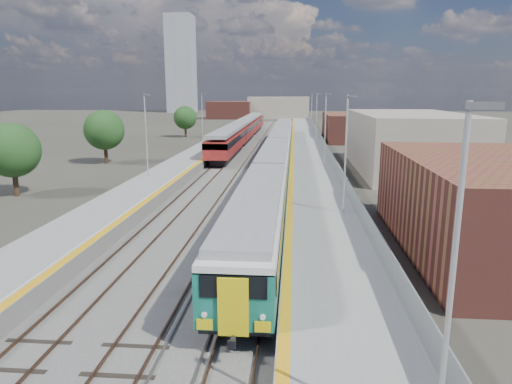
# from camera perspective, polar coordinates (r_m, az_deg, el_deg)

# --- Properties ---
(ground) EXTENTS (320.00, 320.00, 0.00)m
(ground) POSITION_cam_1_polar(r_m,az_deg,el_deg) (57.71, 1.40, 3.77)
(ground) COLOR #47443A
(ground) RESTS_ON ground
(ballast_bed) EXTENTS (10.50, 155.00, 0.06)m
(ballast_bed) POSITION_cam_1_polar(r_m,az_deg,el_deg) (60.34, -0.60, 4.18)
(ballast_bed) COLOR #565451
(ballast_bed) RESTS_ON ground
(tracks) EXTENTS (8.96, 160.00, 0.17)m
(tracks) POSITION_cam_1_polar(r_m,az_deg,el_deg) (61.93, 0.10, 4.46)
(tracks) COLOR #4C3323
(tracks) RESTS_ON ground
(platform_right) EXTENTS (4.70, 155.00, 8.52)m
(platform_right) POSITION_cam_1_polar(r_m,az_deg,el_deg) (60.04, 6.60, 4.54)
(platform_right) COLOR slate
(platform_right) RESTS_ON ground
(platform_left) EXTENTS (4.30, 155.00, 8.52)m
(platform_left) POSITION_cam_1_polar(r_m,az_deg,el_deg) (61.27, -6.97, 4.67)
(platform_left) COLOR slate
(platform_left) RESTS_ON ground
(buildings) EXTENTS (72.00, 185.50, 40.00)m
(buildings) POSITION_cam_1_polar(r_m,az_deg,el_deg) (147.14, -3.72, 13.18)
(buildings) COLOR brown
(buildings) RESTS_ON ground
(green_train) EXTENTS (2.73, 76.17, 3.01)m
(green_train) POSITION_cam_1_polar(r_m,az_deg,el_deg) (51.90, 2.71, 5.15)
(green_train) COLOR black
(green_train) RESTS_ON ground
(red_train) EXTENTS (2.94, 59.54, 3.71)m
(red_train) POSITION_cam_1_polar(r_m,az_deg,el_deg) (80.90, -1.54, 7.81)
(red_train) COLOR black
(red_train) RESTS_ON ground
(tree_a) EXTENTS (4.56, 4.56, 6.19)m
(tree_a) POSITION_cam_1_polar(r_m,az_deg,el_deg) (43.29, -28.20, 4.60)
(tree_a) COLOR #382619
(tree_a) RESTS_ON ground
(tree_b) EXTENTS (4.84, 4.84, 6.56)m
(tree_b) POSITION_cam_1_polar(r_m,az_deg,el_deg) (58.99, -18.45, 7.36)
(tree_b) COLOR #382619
(tree_b) RESTS_ON ground
(tree_c) EXTENTS (4.44, 4.44, 6.02)m
(tree_c) POSITION_cam_1_polar(r_m,az_deg,el_deg) (90.34, -8.85, 9.17)
(tree_c) COLOR #382619
(tree_c) RESTS_ON ground
(tree_d) EXTENTS (4.01, 4.01, 5.43)m
(tree_d) POSITION_cam_1_polar(r_m,az_deg,el_deg) (80.31, 19.37, 7.97)
(tree_d) COLOR #382619
(tree_d) RESTS_ON ground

